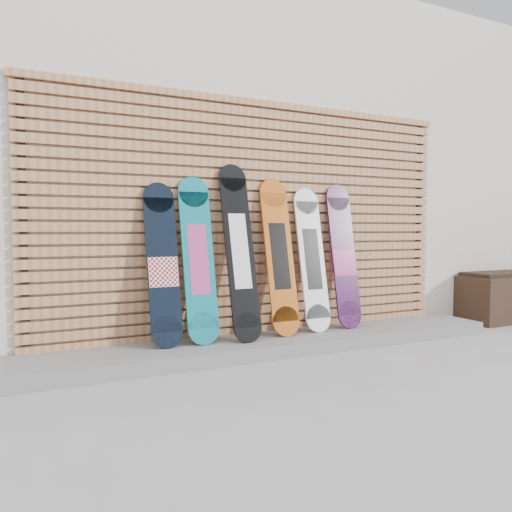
# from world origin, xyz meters

# --- Properties ---
(ground) EXTENTS (80.00, 80.00, 0.00)m
(ground) POSITION_xyz_m (0.00, 0.00, 0.00)
(ground) COLOR #939396
(ground) RESTS_ON ground
(building) EXTENTS (12.00, 5.00, 3.60)m
(building) POSITION_xyz_m (0.50, 3.50, 1.80)
(building) COLOR beige
(building) RESTS_ON ground
(concrete_step) EXTENTS (4.60, 0.70, 0.12)m
(concrete_step) POSITION_xyz_m (-0.15, 0.68, 0.06)
(concrete_step) COLOR slate
(concrete_step) RESTS_ON ground
(slat_wall) EXTENTS (4.26, 0.08, 2.29)m
(slat_wall) POSITION_xyz_m (-0.15, 0.97, 1.21)
(slat_wall) COLOR #AA6F47
(slat_wall) RESTS_ON ground
(planter_box) EXTENTS (1.30, 0.54, 0.58)m
(planter_box) POSITION_xyz_m (3.10, 0.76, 0.29)
(planter_box) COLOR black
(planter_box) RESTS_ON ground
(snowboard_0) EXTENTS (0.27, 0.31, 1.37)m
(snowboard_0) POSITION_xyz_m (-1.13, 0.79, 0.79)
(snowboard_0) COLOR black
(snowboard_0) RESTS_ON concrete_step
(snowboard_1) EXTENTS (0.28, 0.32, 1.43)m
(snowboard_1) POSITION_xyz_m (-0.82, 0.78, 0.83)
(snowboard_1) COLOR #0D7786
(snowboard_1) RESTS_ON concrete_step
(snowboard_2) EXTENTS (0.26, 0.41, 1.56)m
(snowboard_2) POSITION_xyz_m (-0.45, 0.74, 0.90)
(snowboard_2) COLOR black
(snowboard_2) RESTS_ON concrete_step
(snowboard_3) EXTENTS (0.28, 0.34, 1.45)m
(snowboard_3) POSITION_xyz_m (-0.03, 0.78, 0.84)
(snowboard_3) COLOR #C25814
(snowboard_3) RESTS_ON concrete_step
(snowboard_4) EXTENTS (0.26, 0.31, 1.37)m
(snowboard_4) POSITION_xyz_m (0.33, 0.79, 0.80)
(snowboard_4) COLOR white
(snowboard_4) RESTS_ON concrete_step
(snowboard_5) EXTENTS (0.27, 0.29, 1.42)m
(snowboard_5) POSITION_xyz_m (0.71, 0.80, 0.82)
(snowboard_5) COLOR black
(snowboard_5) RESTS_ON concrete_step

